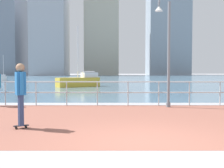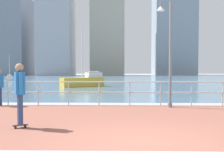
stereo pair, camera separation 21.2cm
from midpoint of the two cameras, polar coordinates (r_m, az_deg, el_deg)
The scene contains 12 objects.
ground at distance 45.95m, azimuth 2.11°, elevation 0.78°, with size 220.00×220.00×0.00m, color #9E9EA3.
brick_paving at distance 8.97m, azimuth 5.35°, elevation -7.32°, with size 28.00×7.08×0.01m, color #935647.
harbor_water at distance 57.38m, azimuth 1.96°, elevation 1.18°, with size 180.00×88.00×0.00m, color slate.
waterfront_railing at distance 12.39m, azimuth 4.22°, elevation -0.99°, with size 25.25×0.06×1.11m.
lamppost at distance 12.15m, azimuth 12.02°, elevation 8.67°, with size 0.65×0.67×5.13m.
skateboarder at distance 7.79m, azimuth -18.03°, elevation -1.05°, with size 0.40×0.53×1.78m.
sailboat_white at distance 47.76m, azimuth -20.56°, elevation 1.17°, with size 1.94×3.12×4.20m.
sailboat_teal at distance 27.28m, azimuth -5.74°, elevation 0.64°, with size 4.32×3.37×5.99m.
tower_concrete at distance 110.29m, azimuth -19.45°, elevation 9.43°, with size 10.05×16.35×31.06m.
tower_beige at distance 104.26m, azimuth -0.87°, elevation 10.32°, with size 12.54×10.69×32.29m.
tower_glass at distance 114.67m, azimuth 12.82°, elevation 12.47°, with size 15.71×15.71×43.83m.
tower_slate at distance 99.25m, azimuth -11.56°, elevation 10.95°, with size 11.72×12.74×33.33m.
Camera 2 is at (-0.52, -5.92, 1.57)m, focal length 43.62 mm.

